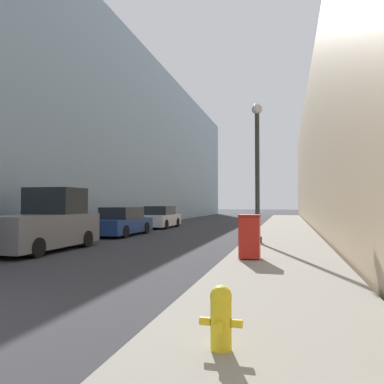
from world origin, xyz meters
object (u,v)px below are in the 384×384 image
at_px(parked_sedan_near, 122,222).
at_px(trash_bin, 250,236).
at_px(fire_hydrant, 221,316).
at_px(pickup_truck, 44,224).
at_px(parked_sedan_far, 160,218).
at_px(lamppost, 257,164).

bearing_deg(parked_sedan_near, trash_bin, -45.55).
relative_size(fire_hydrant, pickup_truck, 0.14).
distance_m(parked_sedan_near, parked_sedan_far, 6.30).
relative_size(lamppost, parked_sedan_near, 1.20).
bearing_deg(parked_sedan_far, fire_hydrant, -69.15).
xyz_separation_m(trash_bin, pickup_truck, (-7.51, 1.07, 0.17)).
xyz_separation_m(fire_hydrant, parked_sedan_near, (-7.84, 14.38, 0.20)).
bearing_deg(parked_sedan_near, parked_sedan_far, 90.35).
xyz_separation_m(parked_sedan_near, parked_sedan_far, (-0.04, 6.30, 0.01)).
height_order(lamppost, parked_sedan_near, lamppost).
bearing_deg(pickup_truck, parked_sedan_far, 90.09).
height_order(trash_bin, parked_sedan_far, parked_sedan_far).
height_order(lamppost, pickup_truck, lamppost).
distance_m(fire_hydrant, trash_bin, 6.75).
relative_size(pickup_truck, parked_sedan_near, 1.03).
height_order(lamppost, parked_sedan_far, lamppost).
xyz_separation_m(pickup_truck, parked_sedan_near, (0.02, 6.57, -0.25)).
bearing_deg(parked_sedan_far, trash_bin, -61.61).
bearing_deg(parked_sedan_near, lamppost, -23.27).
bearing_deg(trash_bin, fire_hydrant, -87.10).
distance_m(lamppost, pickup_truck, 8.48).
xyz_separation_m(fire_hydrant, lamppost, (-0.45, 11.20, 2.81)).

